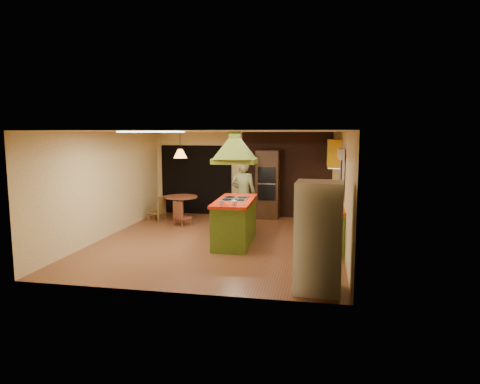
% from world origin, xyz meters
% --- Properties ---
extents(ground, '(6.50, 6.50, 0.00)m').
position_xyz_m(ground, '(0.00, 0.00, 0.00)').
color(ground, brown).
rests_on(ground, ground).
extents(room_walls, '(5.50, 6.50, 6.50)m').
position_xyz_m(room_walls, '(0.00, 0.00, 1.25)').
color(room_walls, beige).
rests_on(room_walls, ground).
extents(ceiling_plane, '(6.50, 6.50, 0.00)m').
position_xyz_m(ceiling_plane, '(0.00, 0.00, 2.50)').
color(ceiling_plane, silver).
rests_on(ceiling_plane, room_walls).
extents(brick_panel, '(2.64, 0.03, 2.50)m').
position_xyz_m(brick_panel, '(1.25, 3.23, 1.25)').
color(brick_panel, '#381E14').
rests_on(brick_panel, ground).
extents(nook_opening, '(2.20, 0.03, 2.10)m').
position_xyz_m(nook_opening, '(-1.50, 3.23, 1.05)').
color(nook_opening, black).
rests_on(nook_opening, ground).
extents(right_counter, '(0.62, 3.05, 0.92)m').
position_xyz_m(right_counter, '(2.45, 0.60, 0.46)').
color(right_counter, olive).
rests_on(right_counter, ground).
extents(upper_cabinets, '(0.34, 1.40, 0.70)m').
position_xyz_m(upper_cabinets, '(2.57, 2.20, 1.95)').
color(upper_cabinets, yellow).
rests_on(upper_cabinets, room_walls).
extents(window_right, '(0.12, 1.35, 1.06)m').
position_xyz_m(window_right, '(2.70, 0.40, 1.77)').
color(window_right, black).
rests_on(window_right, room_walls).
extents(fluor_panel, '(1.20, 0.60, 0.03)m').
position_xyz_m(fluor_panel, '(-1.10, -1.20, 2.48)').
color(fluor_panel, white).
rests_on(fluor_panel, ceiling_plane).
extents(kitchen_island, '(0.88, 2.02, 1.01)m').
position_xyz_m(kitchen_island, '(0.37, -0.07, 0.50)').
color(kitchen_island, '#53741D').
rests_on(kitchen_island, ground).
extents(range_hood, '(0.97, 0.70, 0.78)m').
position_xyz_m(range_hood, '(0.37, -0.07, 2.25)').
color(range_hood, '#5F721C').
rests_on(range_hood, ceiling_plane).
extents(man, '(0.72, 0.53, 1.83)m').
position_xyz_m(man, '(0.32, 1.28, 0.91)').
color(man, '#4D522B').
rests_on(man, ground).
extents(refrigerator, '(0.74, 0.71, 1.73)m').
position_xyz_m(refrigerator, '(2.24, -2.76, 0.86)').
color(refrigerator, white).
rests_on(refrigerator, ground).
extents(wall_oven, '(0.66, 0.61, 1.98)m').
position_xyz_m(wall_oven, '(0.74, 2.95, 0.99)').
color(wall_oven, '#412714').
rests_on(wall_oven, ground).
extents(dining_table, '(0.93, 0.93, 0.70)m').
position_xyz_m(dining_table, '(-1.63, 2.13, 0.49)').
color(dining_table, brown).
rests_on(dining_table, ground).
extents(chair_left, '(0.47, 0.47, 0.70)m').
position_xyz_m(chair_left, '(-2.33, 2.03, 0.35)').
color(chair_left, brown).
rests_on(chair_left, ground).
extents(chair_near, '(0.50, 0.50, 0.67)m').
position_xyz_m(chair_near, '(-1.38, 1.48, 0.33)').
color(chair_near, brown).
rests_on(chair_near, ground).
extents(pendant_lamp, '(0.42, 0.42, 0.24)m').
position_xyz_m(pendant_lamp, '(-1.63, 2.13, 1.90)').
color(pendant_lamp, '#FF9E3F').
rests_on(pendant_lamp, ceiling_plane).
extents(canister_large, '(0.19, 0.19, 0.24)m').
position_xyz_m(canister_large, '(2.40, 1.90, 1.04)').
color(canister_large, '#F2DEC3').
rests_on(canister_large, right_counter).
extents(canister_medium, '(0.17, 0.17, 0.19)m').
position_xyz_m(canister_medium, '(2.40, 1.38, 1.02)').
color(canister_medium, '#F9E0C8').
rests_on(canister_medium, right_counter).
extents(canister_small, '(0.15, 0.15, 0.17)m').
position_xyz_m(canister_small, '(2.40, 1.04, 1.01)').
color(canister_small, beige).
rests_on(canister_small, right_counter).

